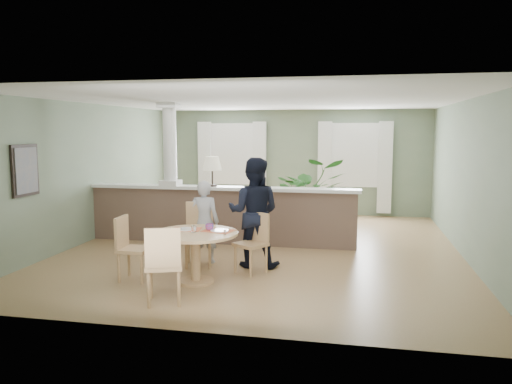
% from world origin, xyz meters
% --- Properties ---
extents(ground, '(8.00, 8.00, 0.00)m').
position_xyz_m(ground, '(0.00, 0.00, 0.00)').
color(ground, '#A58457').
rests_on(ground, ground).
extents(room_shell, '(7.02, 8.02, 2.71)m').
position_xyz_m(room_shell, '(-0.03, 0.63, 1.81)').
color(room_shell, gray).
rests_on(room_shell, ground).
extents(pony_wall, '(5.32, 0.38, 2.70)m').
position_xyz_m(pony_wall, '(-0.99, 0.20, 0.71)').
color(pony_wall, brown).
rests_on(pony_wall, ground).
extents(sofa, '(2.82, 1.14, 0.82)m').
position_xyz_m(sofa, '(-0.83, 1.48, 0.41)').
color(sofa, '#916A4F').
rests_on(sofa, ground).
extents(houseplant, '(1.73, 1.60, 1.61)m').
position_xyz_m(houseplant, '(0.70, 1.54, 0.80)').
color(houseplant, '#2E6629').
rests_on(houseplant, ground).
extents(dining_table, '(1.22, 1.22, 0.83)m').
position_xyz_m(dining_table, '(-0.56, -2.29, 0.59)').
color(dining_table, tan).
rests_on(dining_table, ground).
extents(chair_far_boy, '(0.55, 0.55, 1.02)m').
position_xyz_m(chair_far_boy, '(-0.82, -1.35, 0.56)').
color(chair_far_boy, tan).
rests_on(chair_far_boy, ground).
extents(chair_far_man, '(0.57, 0.57, 0.92)m').
position_xyz_m(chair_far_man, '(0.14, -1.60, 0.51)').
color(chair_far_man, tan).
rests_on(chair_far_man, ground).
extents(chair_near, '(0.58, 0.58, 1.00)m').
position_xyz_m(chair_near, '(-0.67, -3.26, 0.55)').
color(chair_near, tan).
rests_on(chair_near, ground).
extents(chair_side, '(0.44, 0.44, 0.94)m').
position_xyz_m(chair_side, '(-1.55, -2.36, 0.52)').
color(chair_side, tan).
rests_on(chair_side, ground).
extents(child_person, '(0.52, 0.36, 1.37)m').
position_xyz_m(child_person, '(-0.78, -1.22, 0.68)').
color(child_person, '#A7A7AC').
rests_on(child_person, ground).
extents(man_person, '(0.86, 0.67, 1.75)m').
position_xyz_m(man_person, '(0.07, -1.27, 0.88)').
color(man_person, black).
rests_on(man_person, ground).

